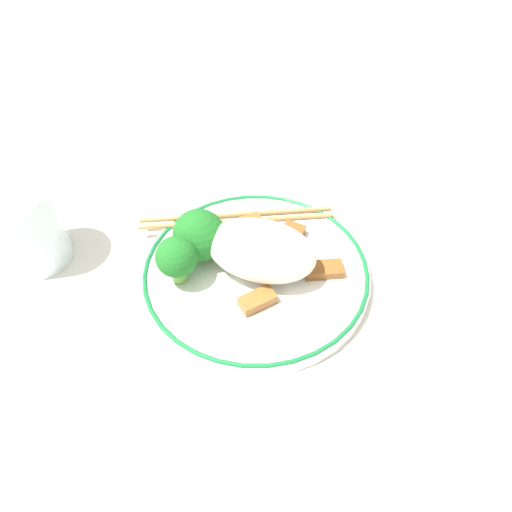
{
  "coord_description": "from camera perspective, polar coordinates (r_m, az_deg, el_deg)",
  "views": [
    {
      "loc": [
        -0.1,
        0.33,
        0.41
      ],
      "look_at": [
        0.0,
        0.0,
        0.03
      ],
      "focal_mm": 35.0,
      "sensor_mm": 36.0,
      "label": 1
    }
  ],
  "objects": [
    {
      "name": "ground_plane",
      "position": [
        0.53,
        -0.0,
        -2.44
      ],
      "size": [
        3.0,
        3.0,
        0.0
      ],
      "primitive_type": "plane",
      "color": "silver"
    },
    {
      "name": "plate",
      "position": [
        0.53,
        -0.0,
        -1.84
      ],
      "size": [
        0.24,
        0.24,
        0.02
      ],
      "color": "white",
      "rests_on": "ground_plane"
    },
    {
      "name": "rice_mound",
      "position": [
        0.5,
        0.6,
        0.66
      ],
      "size": [
        0.11,
        0.07,
        0.06
      ],
      "color": "white",
      "rests_on": "plate"
    },
    {
      "name": "broccoli_back_left",
      "position": [
        0.52,
        -6.41,
        2.53
      ],
      "size": [
        0.06,
        0.06,
        0.06
      ],
      "color": "#72AD4C",
      "rests_on": "plate"
    },
    {
      "name": "broccoli_back_center",
      "position": [
        0.5,
        -9.06,
        -0.21
      ],
      "size": [
        0.04,
        0.04,
        0.05
      ],
      "color": "#72AD4C",
      "rests_on": "plate"
    },
    {
      "name": "meat_near_front",
      "position": [
        0.55,
        4.03,
        2.43
      ],
      "size": [
        0.03,
        0.03,
        0.01
      ],
      "color": "brown",
      "rests_on": "plate"
    },
    {
      "name": "meat_near_left",
      "position": [
        0.49,
        0.15,
        -5.1
      ],
      "size": [
        0.04,
        0.04,
        0.01
      ],
      "color": "#995B28",
      "rests_on": "plate"
    },
    {
      "name": "meat_near_right",
      "position": [
        0.52,
        7.75,
        -1.55
      ],
      "size": [
        0.04,
        0.03,
        0.01
      ],
      "color": "brown",
      "rests_on": "plate"
    },
    {
      "name": "meat_near_back",
      "position": [
        0.56,
        -0.35,
        3.35
      ],
      "size": [
        0.04,
        0.04,
        0.01
      ],
      "color": "#995B28",
      "rests_on": "plate"
    },
    {
      "name": "chopsticks",
      "position": [
        0.57,
        -2.23,
        4.39
      ],
      "size": [
        0.21,
        0.1,
        0.01
      ],
      "color": "#AD8451",
      "rests_on": "plate"
    },
    {
      "name": "drinking_glass",
      "position": [
        0.57,
        -24.9,
        3.04
      ],
      "size": [
        0.08,
        0.08,
        0.09
      ],
      "color": "silver",
      "rests_on": "ground_plane"
    }
  ]
}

